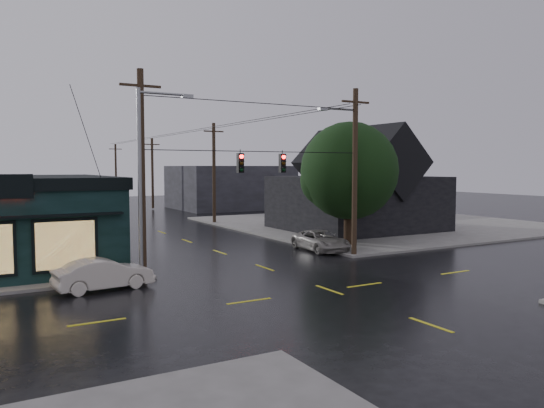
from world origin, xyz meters
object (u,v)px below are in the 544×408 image
corner_tree (349,171)px  utility_pole_nw (144,278)px  utility_pole_ne (354,256)px  sedan_cream (104,274)px  suv_silver (321,241)px

corner_tree → utility_pole_nw: bearing=-167.1°
utility_pole_ne → sedan_cream: utility_pole_ne is taller
corner_tree → sedan_cream: size_ratio=1.97×
utility_pole_nw → sedan_cream: 2.77m
utility_pole_ne → sedan_cream: 15.31m
corner_tree → utility_pole_nw: size_ratio=0.83×
corner_tree → utility_pole_ne: corner_tree is taller
utility_pole_ne → corner_tree: bearing=56.7°
corner_tree → sedan_cream: (-17.51, -5.02, -4.49)m
utility_pole_nw → utility_pole_ne: 13.00m
corner_tree → utility_pole_nw: corner_tree is taller
corner_tree → suv_silver: corner_tree is taller
utility_pole_nw → sedan_cream: bearing=-145.6°
corner_tree → suv_silver: size_ratio=1.76×
suv_silver → utility_pole_nw: bearing=-163.5°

